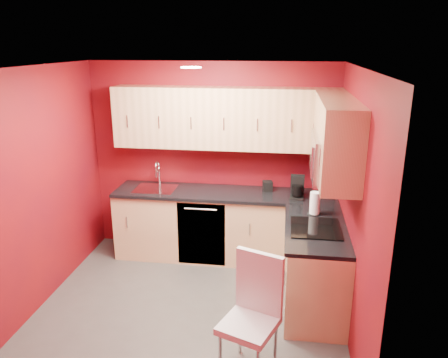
% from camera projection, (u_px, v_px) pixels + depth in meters
% --- Properties ---
extents(floor, '(3.20, 3.20, 0.00)m').
position_uv_depth(floor, '(190.00, 307.00, 4.69)').
color(floor, '#43413F').
rests_on(floor, ground).
extents(ceiling, '(3.20, 3.20, 0.00)m').
position_uv_depth(ceiling, '(184.00, 67.00, 3.94)').
color(ceiling, white).
rests_on(ceiling, wall_back).
extents(wall_back, '(3.20, 0.00, 3.20)m').
position_uv_depth(wall_back, '(213.00, 159.00, 5.73)').
color(wall_back, maroon).
rests_on(wall_back, floor).
extents(wall_front, '(3.20, 0.00, 3.20)m').
position_uv_depth(wall_front, '(137.00, 273.00, 2.90)').
color(wall_front, maroon).
rests_on(wall_front, floor).
extents(wall_left, '(0.00, 3.00, 3.00)m').
position_uv_depth(wall_left, '(37.00, 190.00, 4.53)').
color(wall_left, maroon).
rests_on(wall_left, floor).
extents(wall_right, '(0.00, 3.00, 3.00)m').
position_uv_depth(wall_right, '(354.00, 206.00, 4.10)').
color(wall_right, maroon).
rests_on(wall_right, floor).
extents(base_cabinets_back, '(2.80, 0.60, 0.87)m').
position_uv_depth(base_cabinets_back, '(224.00, 226.00, 5.67)').
color(base_cabinets_back, '#EBC186').
rests_on(base_cabinets_back, floor).
extents(base_cabinets_right, '(0.60, 1.30, 0.87)m').
position_uv_depth(base_cabinets_right, '(314.00, 268.00, 4.62)').
color(base_cabinets_right, '#EBC186').
rests_on(base_cabinets_right, floor).
extents(countertop_back, '(2.80, 0.63, 0.04)m').
position_uv_depth(countertop_back, '(224.00, 194.00, 5.52)').
color(countertop_back, black).
rests_on(countertop_back, base_cabinets_back).
extents(countertop_right, '(0.63, 1.27, 0.04)m').
position_uv_depth(countertop_right, '(316.00, 229.00, 4.47)').
color(countertop_right, black).
rests_on(countertop_right, base_cabinets_right).
extents(upper_cabinets_back, '(2.80, 0.35, 0.75)m').
position_uv_depth(upper_cabinets_back, '(226.00, 118.00, 5.37)').
color(upper_cabinets_back, tan).
rests_on(upper_cabinets_back, wall_back).
extents(upper_cabinets_right, '(0.35, 1.55, 0.75)m').
position_uv_depth(upper_cabinets_right, '(335.00, 129.00, 4.35)').
color(upper_cabinets_right, tan).
rests_on(upper_cabinets_right, wall_right).
extents(microwave, '(0.42, 0.76, 0.42)m').
position_uv_depth(microwave, '(333.00, 157.00, 4.19)').
color(microwave, silver).
rests_on(microwave, upper_cabinets_right).
extents(cooktop, '(0.50, 0.55, 0.01)m').
position_uv_depth(cooktop, '(316.00, 228.00, 4.43)').
color(cooktop, black).
rests_on(cooktop, countertop_right).
extents(sink, '(0.52, 0.42, 0.35)m').
position_uv_depth(sink, '(156.00, 186.00, 5.64)').
color(sink, silver).
rests_on(sink, countertop_back).
extents(dishwasher_front, '(0.60, 0.02, 0.82)m').
position_uv_depth(dishwasher_front, '(201.00, 234.00, 5.43)').
color(dishwasher_front, black).
rests_on(dishwasher_front, base_cabinets_back).
extents(downlight, '(0.20, 0.20, 0.01)m').
position_uv_depth(downlight, '(191.00, 67.00, 4.23)').
color(downlight, white).
rests_on(downlight, ceiling).
extents(coffee_maker, '(0.18, 0.23, 0.27)m').
position_uv_depth(coffee_maker, '(297.00, 187.00, 5.25)').
color(coffee_maker, black).
rests_on(coffee_maker, countertop_back).
extents(napkin_holder, '(0.14, 0.14, 0.13)m').
position_uv_depth(napkin_holder, '(268.00, 186.00, 5.54)').
color(napkin_holder, black).
rests_on(napkin_holder, countertop_back).
extents(paper_towel, '(0.15, 0.15, 0.25)m').
position_uv_depth(paper_towel, '(315.00, 203.00, 4.76)').
color(paper_towel, white).
rests_on(paper_towel, countertop_right).
extents(dining_chair, '(0.56, 0.57, 1.05)m').
position_uv_depth(dining_chair, '(249.00, 319.00, 3.62)').
color(dining_chair, silver).
rests_on(dining_chair, floor).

